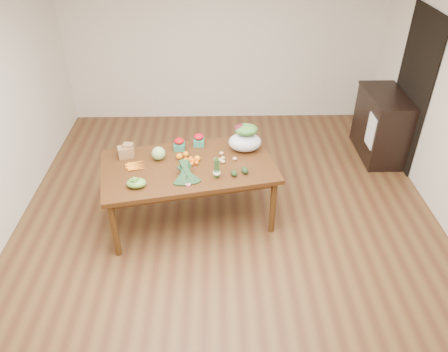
{
  "coord_description": "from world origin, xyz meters",
  "views": [
    {
      "loc": [
        -0.14,
        -3.77,
        3.38
      ],
      "look_at": [
        -0.06,
        0.0,
        0.8
      ],
      "focal_mm": 35.0,
      "sensor_mm": 36.0,
      "label": 1
    }
  ],
  "objects_px": {
    "salad_bag": "(245,139)",
    "cabbage": "(158,153)",
    "paper_bag": "(125,151)",
    "kale_bunch": "(186,174)",
    "mandarin_cluster": "(190,161)",
    "asparagus_bundle": "(217,168)",
    "dining_table": "(190,192)",
    "cabinet": "(381,125)"
  },
  "relations": [
    {
      "from": "asparagus_bundle",
      "to": "salad_bag",
      "type": "bearing_deg",
      "value": 48.27
    },
    {
      "from": "paper_bag",
      "to": "kale_bunch",
      "type": "height_order",
      "value": "kale_bunch"
    },
    {
      "from": "dining_table",
      "to": "paper_bag",
      "type": "xyz_separation_m",
      "value": [
        -0.72,
        0.19,
        0.45
      ]
    },
    {
      "from": "paper_bag",
      "to": "cabbage",
      "type": "distance_m",
      "value": 0.38
    },
    {
      "from": "kale_bunch",
      "to": "salad_bag",
      "type": "distance_m",
      "value": 0.89
    },
    {
      "from": "cabbage",
      "to": "paper_bag",
      "type": "bearing_deg",
      "value": 171.11
    },
    {
      "from": "dining_table",
      "to": "mandarin_cluster",
      "type": "xyz_separation_m",
      "value": [
        0.02,
        0.02,
        0.42
      ]
    },
    {
      "from": "mandarin_cluster",
      "to": "asparagus_bundle",
      "type": "xyz_separation_m",
      "value": [
        0.29,
        -0.28,
        0.08
      ]
    },
    {
      "from": "cabinet",
      "to": "mandarin_cluster",
      "type": "relative_size",
      "value": 5.67
    },
    {
      "from": "paper_bag",
      "to": "asparagus_bundle",
      "type": "distance_m",
      "value": 1.12
    },
    {
      "from": "kale_bunch",
      "to": "mandarin_cluster",
      "type": "bearing_deg",
      "value": 74.17
    },
    {
      "from": "mandarin_cluster",
      "to": "asparagus_bundle",
      "type": "bearing_deg",
      "value": -43.9
    },
    {
      "from": "dining_table",
      "to": "paper_bag",
      "type": "bearing_deg",
      "value": 153.95
    },
    {
      "from": "salad_bag",
      "to": "cabinet",
      "type": "bearing_deg",
      "value": 28.75
    },
    {
      "from": "cabbage",
      "to": "salad_bag",
      "type": "distance_m",
      "value": 1.0
    },
    {
      "from": "salad_bag",
      "to": "dining_table",
      "type": "bearing_deg",
      "value": -154.47
    },
    {
      "from": "dining_table",
      "to": "salad_bag",
      "type": "relative_size",
      "value": 4.96
    },
    {
      "from": "paper_bag",
      "to": "kale_bunch",
      "type": "distance_m",
      "value": 0.86
    },
    {
      "from": "salad_bag",
      "to": "mandarin_cluster",
      "type": "bearing_deg",
      "value": -155.54
    },
    {
      "from": "cabinet",
      "to": "cabbage",
      "type": "bearing_deg",
      "value": -156.74
    },
    {
      "from": "cabinet",
      "to": "asparagus_bundle",
      "type": "bearing_deg",
      "value": -144.53
    },
    {
      "from": "paper_bag",
      "to": "mandarin_cluster",
      "type": "bearing_deg",
      "value": -12.28
    },
    {
      "from": "dining_table",
      "to": "asparagus_bundle",
      "type": "relative_size",
      "value": 7.57
    },
    {
      "from": "dining_table",
      "to": "salad_bag",
      "type": "bearing_deg",
      "value": 14.0
    },
    {
      "from": "cabinet",
      "to": "asparagus_bundle",
      "type": "relative_size",
      "value": 4.08
    },
    {
      "from": "dining_table",
      "to": "cabbage",
      "type": "distance_m",
      "value": 0.58
    },
    {
      "from": "mandarin_cluster",
      "to": "salad_bag",
      "type": "height_order",
      "value": "salad_bag"
    },
    {
      "from": "cabbage",
      "to": "kale_bunch",
      "type": "relative_size",
      "value": 0.38
    },
    {
      "from": "cabbage",
      "to": "kale_bunch",
      "type": "xyz_separation_m",
      "value": [
        0.33,
        -0.43,
        0.0
      ]
    },
    {
      "from": "cabinet",
      "to": "mandarin_cluster",
      "type": "height_order",
      "value": "cabinet"
    },
    {
      "from": "cabinet",
      "to": "salad_bag",
      "type": "height_order",
      "value": "salad_bag"
    },
    {
      "from": "cabbage",
      "to": "asparagus_bundle",
      "type": "distance_m",
      "value": 0.76
    },
    {
      "from": "dining_table",
      "to": "cabbage",
      "type": "bearing_deg",
      "value": 147.94
    },
    {
      "from": "cabbage",
      "to": "cabinet",
      "type": "bearing_deg",
      "value": 23.26
    },
    {
      "from": "salad_bag",
      "to": "cabbage",
      "type": "bearing_deg",
      "value": -169.48
    },
    {
      "from": "kale_bunch",
      "to": "cabinet",
      "type": "bearing_deg",
      "value": 21.21
    },
    {
      "from": "cabinet",
      "to": "mandarin_cluster",
      "type": "xyz_separation_m",
      "value": [
        -2.65,
        -1.39,
        0.32
      ]
    },
    {
      "from": "dining_table",
      "to": "cabinet",
      "type": "relative_size",
      "value": 1.86
    },
    {
      "from": "paper_bag",
      "to": "asparagus_bundle",
      "type": "xyz_separation_m",
      "value": [
        1.03,
        -0.44,
        0.05
      ]
    },
    {
      "from": "paper_bag",
      "to": "mandarin_cluster",
      "type": "relative_size",
      "value": 1.22
    },
    {
      "from": "paper_bag",
      "to": "kale_bunch",
      "type": "xyz_separation_m",
      "value": [
        0.71,
        -0.48,
        0.0
      ]
    },
    {
      "from": "cabinet",
      "to": "paper_bag",
      "type": "relative_size",
      "value": 4.63
    }
  ]
}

